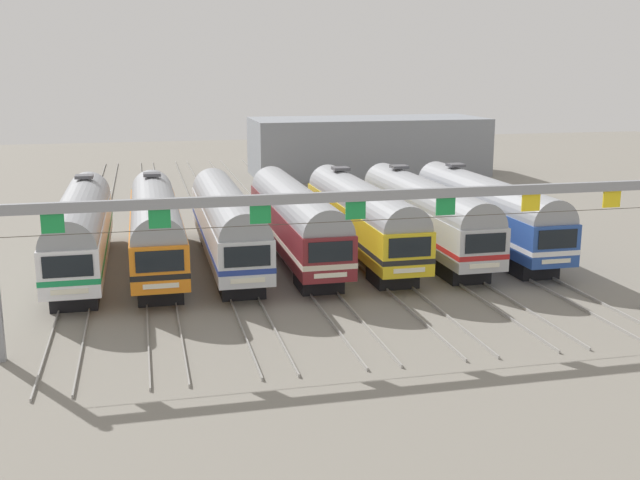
% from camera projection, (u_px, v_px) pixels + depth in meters
% --- Properties ---
extents(ground_plane, '(160.00, 160.00, 0.00)m').
position_uv_depth(ground_plane, '(295.00, 260.00, 47.38)').
color(ground_plane, gray).
extents(track_bed, '(26.65, 70.00, 0.15)m').
position_uv_depth(track_bed, '(255.00, 210.00, 63.50)').
color(track_bed, gray).
rests_on(track_bed, ground).
extents(commuter_train_white, '(2.88, 18.06, 5.05)m').
position_uv_depth(commuter_train_white, '(81.00, 228.00, 43.99)').
color(commuter_train_white, white).
rests_on(commuter_train_white, ground).
extents(commuter_train_orange, '(2.88, 18.06, 5.05)m').
position_uv_depth(commuter_train_orange, '(155.00, 224.00, 44.92)').
color(commuter_train_orange, orange).
rests_on(commuter_train_orange, ground).
extents(commuter_train_silver, '(2.88, 18.06, 4.77)m').
position_uv_depth(commuter_train_silver, '(227.00, 221.00, 45.85)').
color(commuter_train_silver, silver).
rests_on(commuter_train_silver, ground).
extents(commuter_train_maroon, '(2.88, 18.06, 4.77)m').
position_uv_depth(commuter_train_maroon, '(295.00, 218.00, 46.78)').
color(commuter_train_maroon, maroon).
rests_on(commuter_train_maroon, ground).
extents(commuter_train_yellow, '(2.88, 18.06, 5.05)m').
position_uv_depth(commuter_train_yellow, '(361.00, 215.00, 47.71)').
color(commuter_train_yellow, gold).
rests_on(commuter_train_yellow, ground).
extents(commuter_train_stainless, '(2.88, 18.06, 5.05)m').
position_uv_depth(commuter_train_stainless, '(424.00, 212.00, 48.64)').
color(commuter_train_stainless, '#B2B5BA').
rests_on(commuter_train_stainless, ground).
extents(commuter_train_blue, '(2.88, 18.06, 5.05)m').
position_uv_depth(commuter_train_blue, '(485.00, 209.00, 49.57)').
color(commuter_train_blue, '#284C9E').
rests_on(commuter_train_blue, ground).
extents(catenary_gantry, '(30.38, 0.44, 6.97)m').
position_uv_depth(catenary_gantry, '(356.00, 214.00, 33.35)').
color(catenary_gantry, gray).
rests_on(catenary_gantry, ground).
extents(maintenance_building, '(25.36, 10.00, 6.21)m').
position_uv_depth(maintenance_building, '(368.00, 146.00, 84.23)').
color(maintenance_building, gray).
rests_on(maintenance_building, ground).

